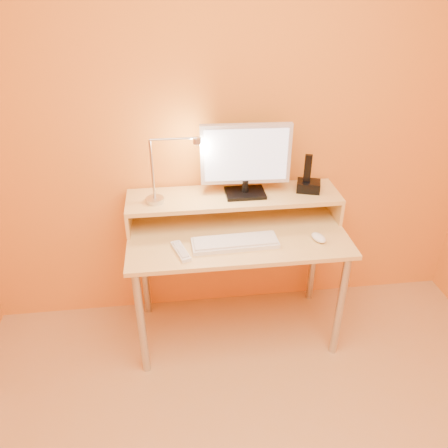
{
  "coord_description": "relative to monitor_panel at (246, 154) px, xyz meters",
  "views": [
    {
      "loc": [
        -0.33,
        -0.9,
        2.02
      ],
      "look_at": [
        -0.08,
        1.13,
        0.81
      ],
      "focal_mm": 35.94,
      "sensor_mm": 36.0,
      "label": 1
    }
  ],
  "objects": [
    {
      "name": "lamp_bulb",
      "position": [
        -0.26,
        -0.04,
        0.09
      ],
      "size": [
        0.03,
        0.03,
        0.0
      ],
      "primitive_type": "cylinder",
      "color": "#FFEAC6",
      "rests_on": "lamp_head"
    },
    {
      "name": "lamp_arm",
      "position": [
        -0.38,
        -0.04,
        0.12
      ],
      "size": [
        0.24,
        0.01,
        0.01
      ],
      "primitive_type": "cylinder",
      "rotation": [
        0.0,
        1.57,
        0.0
      ],
      "color": "#B4B4B5",
      "rests_on": "lamp_post"
    },
    {
      "name": "shelf_riser_right",
      "position": [
        0.53,
        -0.01,
        -0.33
      ],
      "size": [
        0.02,
        0.3,
        0.14
      ],
      "primitive_type": "cube",
      "color": "tan",
      "rests_on": "desk_lower"
    },
    {
      "name": "desk_leg_fr",
      "position": [
        0.49,
        -0.41,
        -0.77
      ],
      "size": [
        0.04,
        0.04,
        0.69
      ],
      "primitive_type": "cylinder",
      "color": "#B4B4B5",
      "rests_on": "floor"
    },
    {
      "name": "desk_leg_bl",
      "position": [
        -0.61,
        0.09,
        -0.77
      ],
      "size": [
        0.04,
        0.04,
        0.69
      ],
      "primitive_type": "cylinder",
      "color": "#B4B4B5",
      "rests_on": "floor"
    },
    {
      "name": "desk_shelf",
      "position": [
        -0.06,
        -0.01,
        -0.25
      ],
      "size": [
        1.2,
        0.3,
        0.02
      ],
      "primitive_type": "cube",
      "color": "tan",
      "rests_on": "desk_lower"
    },
    {
      "name": "monitor_back",
      "position": [
        0.0,
        0.02,
        0.0
      ],
      "size": [
        0.44,
        0.03,
        0.28
      ],
      "primitive_type": "cube",
      "rotation": [
        0.0,
        0.0,
        -0.05
      ],
      "color": "black",
      "rests_on": "monitor_panel"
    },
    {
      "name": "lamp_post",
      "position": [
        -0.5,
        -0.04,
        -0.05
      ],
      "size": [
        0.01,
        0.01,
        0.33
      ],
      "primitive_type": "cylinder",
      "color": "#B4B4B5",
      "rests_on": "lamp_base"
    },
    {
      "name": "keyboard",
      "position": [
        -0.09,
        -0.27,
        -0.39
      ],
      "size": [
        0.46,
        0.16,
        0.02
      ],
      "primitive_type": "cube",
      "rotation": [
        0.0,
        0.0,
        0.04
      ],
      "color": "silver",
      "rests_on": "desk_lower"
    },
    {
      "name": "lamp_head",
      "position": [
        -0.26,
        -0.04,
        0.1
      ],
      "size": [
        0.04,
        0.04,
        0.03
      ],
      "primitive_type": "cylinder",
      "color": "#B4B4B5",
      "rests_on": "lamp_arm"
    },
    {
      "name": "monitor_panel",
      "position": [
        0.0,
        0.0,
        0.0
      ],
      "size": [
        0.49,
        0.06,
        0.33
      ],
      "primitive_type": "cube",
      "rotation": [
        0.0,
        0.0,
        -0.05
      ],
      "color": "silver",
      "rests_on": "monitor_neck"
    },
    {
      "name": "lamp_base",
      "position": [
        -0.5,
        -0.04,
        -0.23
      ],
      "size": [
        0.1,
        0.1,
        0.02
      ],
      "primitive_type": "cylinder",
      "color": "#B4B4B5",
      "rests_on": "desk_shelf"
    },
    {
      "name": "desk_lower",
      "position": [
        -0.06,
        -0.16,
        -0.41
      ],
      "size": [
        1.2,
        0.6,
        0.02
      ],
      "primitive_type": "cube",
      "color": "tan",
      "rests_on": "floor"
    },
    {
      "name": "mouse",
      "position": [
        0.36,
        -0.29,
        -0.38
      ],
      "size": [
        0.09,
        0.12,
        0.04
      ],
      "primitive_type": "ellipsoid",
      "rotation": [
        0.0,
        0.0,
        0.32
      ],
      "color": "white",
      "rests_on": "desk_lower"
    },
    {
      "name": "shelf_riser_left",
      "position": [
        -0.65,
        -0.01,
        -0.33
      ],
      "size": [
        0.02,
        0.3,
        0.14
      ],
      "primitive_type": "cube",
      "color": "tan",
      "rests_on": "desk_lower"
    },
    {
      "name": "remote_control",
      "position": [
        -0.38,
        -0.31,
        -0.39
      ],
      "size": [
        0.1,
        0.19,
        0.02
      ],
      "primitive_type": "cube",
      "rotation": [
        0.0,
        0.0,
        0.3
      ],
      "color": "silver",
      "rests_on": "desk_lower"
    },
    {
      "name": "phone_dock",
      "position": [
        0.37,
        -0.01,
        -0.21
      ],
      "size": [
        0.15,
        0.13,
        0.06
      ],
      "primitive_type": "cube",
      "rotation": [
        0.0,
        0.0,
        -0.3
      ],
      "color": "black",
      "rests_on": "desk_shelf"
    },
    {
      "name": "monitor_neck",
      "position": [
        0.0,
        -0.01,
        -0.19
      ],
      "size": [
        0.04,
        0.04,
        0.07
      ],
      "primitive_type": "cylinder",
      "color": "black",
      "rests_on": "monitor_foot"
    },
    {
      "name": "desk_leg_br",
      "position": [
        0.49,
        0.09,
        -0.77
      ],
      "size": [
        0.04,
        0.04,
        0.69
      ],
      "primitive_type": "cylinder",
      "color": "#B4B4B5",
      "rests_on": "floor"
    },
    {
      "name": "phone_handset",
      "position": [
        0.35,
        -0.01,
        -0.1
      ],
      "size": [
        0.05,
        0.04,
        0.16
      ],
      "primitive_type": "cube",
      "rotation": [
        0.0,
        0.0,
        -0.3
      ],
      "color": "black",
      "rests_on": "phone_dock"
    },
    {
      "name": "desk_leg_fl",
      "position": [
        -0.61,
        -0.41,
        -0.77
      ],
      "size": [
        0.04,
        0.04,
        0.69
      ],
      "primitive_type": "cylinder",
      "color": "#B4B4B5",
      "rests_on": "floor"
    },
    {
      "name": "wall_back",
      "position": [
        -0.06,
        0.16,
        0.13
      ],
      "size": [
        3.0,
        0.04,
        2.5
      ],
      "primitive_type": "cube",
      "color": "orange",
      "rests_on": "floor"
    },
    {
      "name": "monitor_screen",
      "position": [
        0.0,
        -0.02,
        0.0
      ],
      "size": [
        0.45,
        0.03,
        0.29
      ],
      "primitive_type": "cube",
      "rotation": [
        0.0,
        0.0,
        -0.05
      ],
      "color": "silver",
      "rests_on": "monitor_panel"
    },
    {
      "name": "phone_led",
      "position": [
        0.41,
        -0.06,
        -0.21
      ],
      "size": [
        0.01,
        0.0,
        0.04
      ],
      "primitive_type": "cube",
      "color": "#288CFF",
      "rests_on": "phone_dock"
    },
    {
      "name": "monitor_foot",
      "position": [
        0.0,
        -0.01,
        -0.23
      ],
      "size": [
        0.22,
        0.16,
        0.02
      ],
      "primitive_type": "cube",
      "color": "black",
      "rests_on": "desk_shelf"
    }
  ]
}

